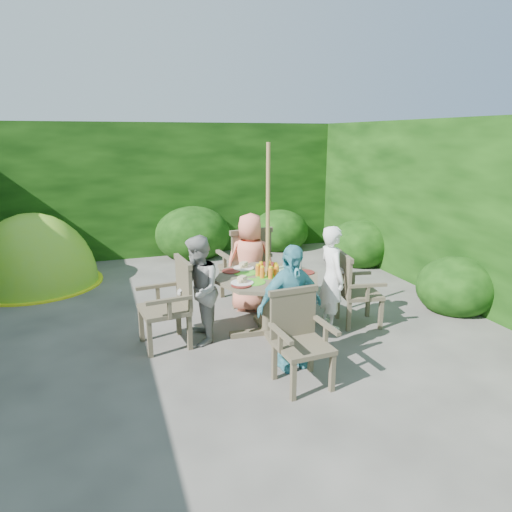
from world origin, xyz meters
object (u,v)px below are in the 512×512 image
object	(u,v)px
patio_table	(268,285)
child_front	(290,307)
dome_tent	(37,285)
child_left	(198,290)
child_back	(250,263)
child_right	(332,278)
garden_chair_right	(354,288)
parasol_pole	(268,243)
garden_chair_front	(300,337)
garden_chair_left	(171,302)
garden_chair_back	(246,264)

from	to	relation	value
patio_table	child_front	bearing A→B (deg)	-94.55
dome_tent	child_left	bearing A→B (deg)	-47.28
child_back	patio_table	bearing A→B (deg)	107.73
child_right	garden_chair_right	bearing A→B (deg)	-89.44
patio_table	child_front	xyz separation A→B (m)	(-0.06, -0.80, 0.03)
child_left	child_front	bearing A→B (deg)	49.39
dome_tent	patio_table	bearing A→B (deg)	-38.33
parasol_pole	child_right	bearing A→B (deg)	-4.25
parasol_pole	child_left	xyz separation A→B (m)	(-0.80, 0.06, -0.49)
child_back	child_front	size ratio (longest dim) A/B	1.03
child_back	child_right	bearing A→B (deg)	152.43
garden_chair_right	child_front	size ratio (longest dim) A/B	0.69
parasol_pole	child_left	size ratio (longest dim) A/B	1.80
garden_chair_front	dome_tent	size ratio (longest dim) A/B	0.38
garden_chair_right	garden_chair_left	bearing A→B (deg)	95.97
parasol_pole	child_front	bearing A→B (deg)	-94.25
garden_chair_back	child_right	world-z (taller)	child_right
child_left	garden_chair_front	bearing A→B (deg)	39.96
child_front	dome_tent	size ratio (longest dim) A/B	0.56
garden_chair_left	child_front	distance (m)	1.37
garden_chair_back	child_front	xyz separation A→B (m)	(-0.16, -1.88, 0.08)
patio_table	garden_chair_left	size ratio (longest dim) A/B	1.42
garden_chair_front	child_right	size ratio (longest dim) A/B	0.68
patio_table	child_back	world-z (taller)	child_back
garden_chair_back	child_back	xyz separation A→B (m)	(-0.04, -0.29, 0.10)
garden_chair_left	child_left	distance (m)	0.32
garden_chair_left	child_left	world-z (taller)	child_left
child_back	parasol_pole	bearing A→B (deg)	107.43
patio_table	child_right	world-z (taller)	child_right
garden_chair_left	dome_tent	xyz separation A→B (m)	(-1.68, 2.80, -0.50)
parasol_pole	garden_chair_front	size ratio (longest dim) A/B	2.57
patio_table	child_left	distance (m)	0.80
child_left	dome_tent	bearing A→B (deg)	-136.45
child_front	parasol_pole	bearing A→B (deg)	74.81
parasol_pole	garden_chair_right	bearing A→B (deg)	-3.82
child_right	child_back	size ratio (longest dim) A/B	0.96
child_left	garden_chair_left	bearing A→B (deg)	-88.46
parasol_pole	garden_chair_right	world-z (taller)	parasol_pole
garden_chair_right	child_back	bearing A→B (deg)	60.47
patio_table	garden_chair_front	world-z (taller)	patio_table
parasol_pole	child_left	world-z (taller)	parasol_pole
child_right	child_back	bearing A→B (deg)	44.01
child_left	child_back	world-z (taller)	child_back
patio_table	parasol_pole	xyz separation A→B (m)	(-0.00, -0.00, 0.50)
patio_table	garden_chair_left	distance (m)	1.11
garden_chair_back	dome_tent	distance (m)	3.44
child_left	child_back	xyz separation A→B (m)	(0.86, 0.74, 0.04)
garden_chair_left	garden_chair_back	xyz separation A→B (m)	(1.19, 0.99, 0.06)
garden_chair_right	child_front	xyz separation A→B (m)	(-1.16, -0.72, 0.17)
parasol_pole	garden_chair_back	xyz separation A→B (m)	(0.10, 1.09, -0.55)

